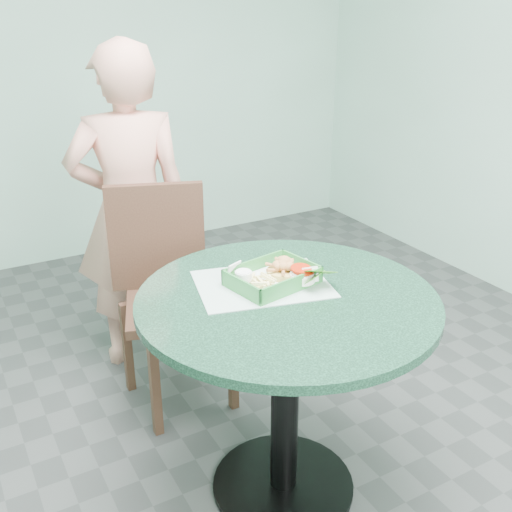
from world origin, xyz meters
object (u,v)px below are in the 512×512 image
cafe_table (286,348)px  food_basket (272,285)px  dining_chair (168,282)px  crab_sandwich (286,273)px  sauce_ramekin (242,279)px  diner_person (131,213)px

cafe_table → food_basket: (0.00, 0.09, 0.19)m
dining_chair → crab_sandwich: dining_chair is taller
cafe_table → dining_chair: (-0.12, 0.75, -0.05)m
dining_chair → sauce_ramekin: dining_chair is taller
food_basket → crab_sandwich: size_ratio=2.38×
cafe_table → crab_sandwich: crab_sandwich is taller
crab_sandwich → dining_chair: bearing=104.4°
food_basket → crab_sandwich: 0.06m
dining_chair → diner_person: 0.40m
cafe_table → sauce_ramekin: (-0.09, 0.13, 0.22)m
food_basket → crab_sandwich: bearing=1.8°
dining_chair → food_basket: dining_chair is taller
diner_person → food_basket: size_ratio=5.52×
diner_person → crab_sandwich: bearing=113.0°
food_basket → sauce_ramekin: sauce_ramekin is taller
dining_chair → crab_sandwich: size_ratio=8.31×
food_basket → cafe_table: bearing=-90.7°
cafe_table → crab_sandwich: bearing=61.5°
crab_sandwich → sauce_ramekin: (-0.14, 0.03, -0.00)m
food_basket → sauce_ramekin: 0.10m
diner_person → crab_sandwich: diner_person is taller
dining_chair → crab_sandwich: (0.17, -0.65, 0.27)m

